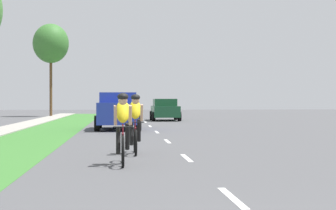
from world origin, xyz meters
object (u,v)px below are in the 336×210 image
object	(u,v)px
cyclist_lead	(123,128)
street_tree_far	(51,44)
suv_blue	(118,110)
sedan_dark_green	(165,110)
cyclist_trailing	(135,123)

from	to	relation	value
cyclist_lead	street_tree_far	bearing A→B (deg)	99.32
suv_blue	sedan_dark_green	distance (m)	12.20
street_tree_far	cyclist_trailing	bearing A→B (deg)	-79.48
cyclist_lead	suv_blue	distance (m)	14.95
suv_blue	sedan_dark_green	xyz separation A→B (m)	(3.24, 11.76, -0.18)
street_tree_far	cyclist_lead	bearing A→B (deg)	-80.68
sedan_dark_green	street_tree_far	size ratio (longest dim) A/B	0.53
suv_blue	street_tree_far	bearing A→B (deg)	104.97
cyclist_lead	cyclist_trailing	distance (m)	2.49
cyclist_trailing	suv_blue	world-z (taller)	suv_blue
sedan_dark_green	cyclist_trailing	bearing A→B (deg)	-96.43
cyclist_lead	sedan_dark_green	bearing A→B (deg)	83.43
cyclist_trailing	sedan_dark_green	xyz separation A→B (m)	(2.73, 24.24, -0.04)
cyclist_lead	suv_blue	world-z (taller)	suv_blue
sedan_dark_green	suv_blue	bearing A→B (deg)	-105.40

